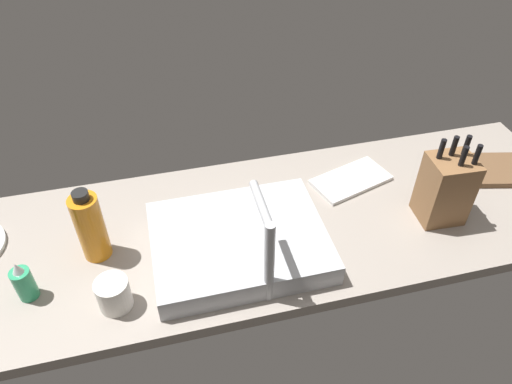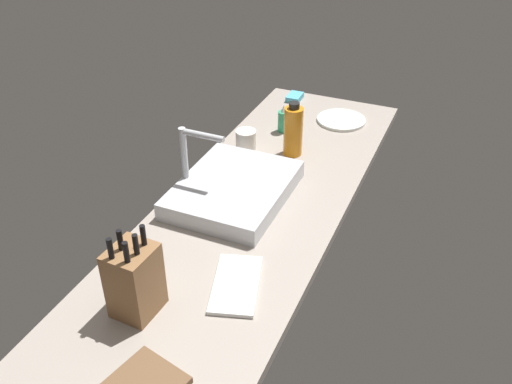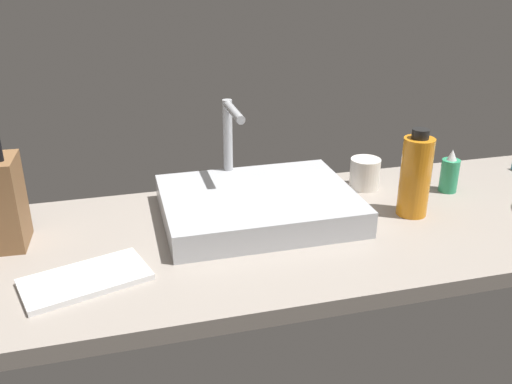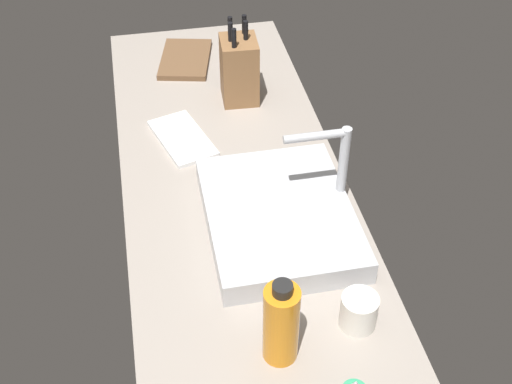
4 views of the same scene
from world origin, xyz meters
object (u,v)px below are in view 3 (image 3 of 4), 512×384
object	(u,v)px
faucet	(230,140)
dish_towel	(85,279)
sink_basin	(258,205)
water_bottle	(415,175)
soap_bottle	(450,174)
coffee_mug	(365,173)

from	to	relation	value
faucet	dish_towel	distance (cm)	50.75
sink_basin	water_bottle	size ratio (longest dim) A/B	2.10
soap_bottle	dish_towel	distance (cm)	93.42
sink_basin	faucet	xyz separation A→B (cm)	(-3.38, 14.12, 11.79)
faucet	water_bottle	size ratio (longest dim) A/B	1.16
dish_towel	soap_bottle	bearing A→B (deg)	13.05
water_bottle	dish_towel	bearing A→B (deg)	-171.30
faucet	soap_bottle	bearing A→B (deg)	-12.31
faucet	coffee_mug	size ratio (longest dim) A/B	3.05
coffee_mug	sink_basin	bearing A→B (deg)	-162.86
soap_bottle	dish_towel	world-z (taller)	soap_bottle
soap_bottle	dish_towel	xyz separation A→B (cm)	(-90.92, -21.07, -4.23)
dish_towel	coffee_mug	distance (cm)	76.48
coffee_mug	water_bottle	bearing A→B (deg)	-76.65
faucet	coffee_mug	xyz separation A→B (cm)	(35.07, -4.34, -10.88)
dish_towel	sink_basin	bearing A→B (deg)	25.92
sink_basin	soap_bottle	distance (cm)	51.90
sink_basin	soap_bottle	size ratio (longest dim) A/B	3.87
faucet	water_bottle	world-z (taller)	faucet
soap_bottle	dish_towel	bearing A→B (deg)	-166.95
faucet	soap_bottle	world-z (taller)	faucet
water_bottle	soap_bottle	bearing A→B (deg)	30.95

